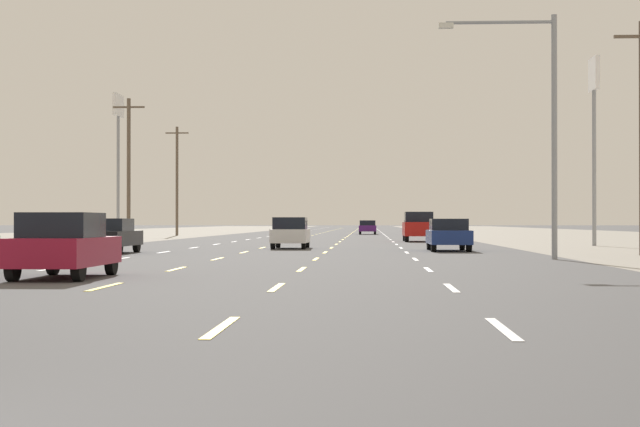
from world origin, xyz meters
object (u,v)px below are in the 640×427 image
Objects in this scene: sedan_far_right_midfar at (448,234)px; hatchback_center_turn_far at (290,233)px; suv_far_right_farther at (418,226)px; streetlight_right_row_0 at (541,116)px; pole_sign_right_row_1 at (594,106)px; hatchback_inner_left_nearest at (64,245)px; pole_sign_left_row_2 at (118,128)px; sedan_far_left_mid at (110,235)px; sedan_inner_right_farthest at (368,227)px.

hatchback_center_turn_far reaches higher than sedan_far_right_midfar.
streetlight_right_row_0 is (2.72, -31.18, 4.04)m from suv_far_right_farther.
pole_sign_right_row_1 reaches higher than sedan_far_right_midfar.
hatchback_inner_left_nearest is 0.37× the size of pole_sign_left_row_2.
suv_far_right_farther is at bearing 67.95° from hatchback_center_turn_far.
sedan_far_right_midfar is 0.52× the size of streetlight_right_row_0.
sedan_far_left_mid is 63.08m from sedan_inner_right_farthest.
sedan_far_left_mid is 0.92× the size of suv_far_right_farther.
streetlight_right_row_0 reaches higher than hatchback_center_turn_far.
pole_sign_left_row_2 is at bearing 122.31° from hatchback_center_turn_far.
sedan_far_left_mid is at bearing -99.84° from sedan_inner_right_farthest.
sedan_far_left_mid is at bearing 161.16° from streetlight_right_row_0.
streetlight_right_row_0 reaches higher than suv_far_right_farther.
suv_far_right_farther is at bearing -13.27° from pole_sign_left_row_2.
pole_sign_right_row_1 is (19.52, 31.76, 6.87)m from hatchback_inner_left_nearest.
hatchback_inner_left_nearest is at bearing -137.36° from streetlight_right_row_0.
hatchback_center_turn_far is 54.63m from sedan_inner_right_farthest.
sedan_inner_right_farthest is 0.44× the size of pole_sign_right_row_1.
sedan_inner_right_farthest is at bearing 86.03° from hatchback_center_turn_far.
hatchback_inner_left_nearest and hatchback_center_turn_far have the same top height.
suv_far_right_farther is (7.19, 17.75, 0.24)m from hatchback_center_turn_far.
hatchback_inner_left_nearest is 0.45× the size of streetlight_right_row_0.
hatchback_inner_left_nearest is 44.63m from suv_far_right_farther.
sedan_inner_right_farthest is at bearing 80.16° from sedan_far_left_mid.
hatchback_center_turn_far is 19.16m from suv_far_right_farther.
pole_sign_left_row_2 is at bearing 103.74° from sedan_far_left_mid.
sedan_far_right_midfar is 11.12m from streetlight_right_row_0.
hatchback_center_turn_far is at bearing -159.24° from pole_sign_right_row_1.
sedan_inner_right_farthest is at bearing 84.93° from hatchback_inner_left_nearest.
pole_sign_right_row_1 is at bearing 30.76° from sedan_far_left_mid.
sedan_inner_right_farthest is (3.78, 54.50, -0.03)m from hatchback_center_turn_far.
sedan_far_left_mid is (-3.67, 17.96, -0.03)m from hatchback_inner_left_nearest.
hatchback_inner_left_nearest reaches higher than sedan_far_left_mid.
sedan_far_right_midfar is 14.71m from pole_sign_right_row_1.
suv_far_right_farther reaches higher than sedan_far_left_mid.
pole_sign_right_row_1 reaches higher than streetlight_right_row_0.
sedan_far_right_midfar is 1.15× the size of hatchback_center_turn_far.
sedan_far_right_midfar is at bearing 103.80° from streetlight_right_row_0.
sedan_far_left_mid is 0.42× the size of pole_sign_left_row_2.
streetlight_right_row_0 is at bearing -18.84° from sedan_far_left_mid.
suv_far_right_farther is at bearing 76.37° from hatchback_inner_left_nearest.
hatchback_inner_left_nearest is at bearing -77.06° from pole_sign_left_row_2.
sedan_far_left_mid is 0.44× the size of pole_sign_right_row_1.
streetlight_right_row_0 reaches higher than sedan_inner_right_farthest.
hatchback_inner_left_nearest is 0.80× the size of suv_far_right_farther.
sedan_inner_right_farthest is at bearing 95.30° from suv_far_right_farther.
suv_far_right_farther is 0.47× the size of pole_sign_right_row_1.
pole_sign_right_row_1 is at bearing 72.19° from streetlight_right_row_0.
hatchback_center_turn_far is at bearing -93.97° from sedan_inner_right_farthest.
sedan_inner_right_farthest is at bearing 104.40° from pole_sign_right_row_1.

